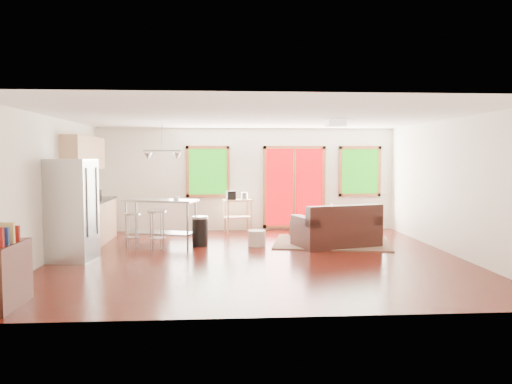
{
  "coord_description": "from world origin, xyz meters",
  "views": [
    {
      "loc": [
        -0.65,
        -9.15,
        1.86
      ],
      "look_at": [
        0.0,
        0.3,
        1.2
      ],
      "focal_mm": 35.0,
      "sensor_mm": 36.0,
      "label": 1
    }
  ],
  "objects": [
    {
      "name": "book",
      "position": [
        2.11,
        1.93,
        0.55
      ],
      "size": [
        0.23,
        0.04,
        0.3
      ],
      "primitive_type": "imported",
      "rotation": [
        0.0,
        0.0,
        0.05
      ],
      "color": "maroon",
      "rests_on": "coffee_table"
    },
    {
      "name": "bar_stool_b",
      "position": [
        -1.95,
        0.86,
        0.6
      ],
      "size": [
        0.49,
        0.49,
        0.81
      ],
      "rotation": [
        0.0,
        0.0,
        0.36
      ],
      "color": "#B7BABC",
      "rests_on": "floor"
    },
    {
      "name": "front_wall",
      "position": [
        0.0,
        -3.51,
        1.3
      ],
      "size": [
        7.5,
        0.02,
        2.6
      ],
      "primitive_type": "cube",
      "color": "silver",
      "rests_on": "ground"
    },
    {
      "name": "trash_can",
      "position": [
        -1.11,
        1.27,
        0.32
      ],
      "size": [
        0.4,
        0.4,
        0.63
      ],
      "rotation": [
        0.0,
        0.0,
        0.18
      ],
      "color": "black",
      "rests_on": "floor"
    },
    {
      "name": "coffee_table",
      "position": [
        1.73,
        1.99,
        0.3
      ],
      "size": [
        0.93,
        0.61,
        0.35
      ],
      "rotation": [
        0.0,
        0.0,
        0.09
      ],
      "color": "#34160E",
      "rests_on": "floor"
    },
    {
      "name": "floor",
      "position": [
        0.0,
        0.0,
        -0.01
      ],
      "size": [
        7.5,
        7.0,
        0.02
      ],
      "primitive_type": "cube",
      "color": "#340B07",
      "rests_on": "ground"
    },
    {
      "name": "back_wall",
      "position": [
        0.0,
        3.51,
        1.3
      ],
      "size": [
        7.5,
        0.02,
        2.6
      ],
      "primitive_type": "cube",
      "color": "silver",
      "rests_on": "ground"
    },
    {
      "name": "french_doors",
      "position": [
        1.2,
        3.46,
        1.1
      ],
      "size": [
        1.6,
        0.05,
        2.1
      ],
      "color": "#AD0004",
      "rests_on": "back_wall"
    },
    {
      "name": "rug",
      "position": [
        1.72,
        1.42,
        0.01
      ],
      "size": [
        2.75,
        2.32,
        0.02
      ],
      "primitive_type": "cube",
      "rotation": [
        0.0,
        0.0,
        -0.2
      ],
      "color": "#49583A",
      "rests_on": "floor"
    },
    {
      "name": "right_wall",
      "position": [
        3.76,
        0.0,
        1.3
      ],
      "size": [
        0.02,
        7.0,
        2.6
      ],
      "primitive_type": "cube",
      "color": "silver",
      "rests_on": "ground"
    },
    {
      "name": "loveseat",
      "position": [
        1.75,
        1.02,
        0.35
      ],
      "size": [
        1.87,
        1.38,
        0.89
      ],
      "rotation": [
        0.0,
        0.0,
        0.28
      ],
      "color": "black",
      "rests_on": "floor"
    },
    {
      "name": "vase",
      "position": [
        1.84,
        2.04,
        0.51
      ],
      "size": [
        0.17,
        0.18,
        0.29
      ],
      "rotation": [
        0.0,
        0.0,
        0.0
      ],
      "color": "silver",
      "rests_on": "coffee_table"
    },
    {
      "name": "window_right",
      "position": [
        2.9,
        3.46,
        1.5
      ],
      "size": [
        1.1,
        0.05,
        1.3
      ],
      "color": "#12540A",
      "rests_on": "back_wall"
    },
    {
      "name": "refrigerator",
      "position": [
        -3.33,
        -0.05,
        0.92
      ],
      "size": [
        0.82,
        0.8,
        1.83
      ],
      "rotation": [
        0.0,
        0.0,
        -0.13
      ],
      "color": "#B7BABC",
      "rests_on": "floor"
    },
    {
      "name": "armchair",
      "position": [
        2.33,
        2.25,
        0.43
      ],
      "size": [
        0.92,
        0.87,
        0.85
      ],
      "primitive_type": "imported",
      "rotation": [
        0.0,
        0.0,
        3.02
      ],
      "color": "black",
      "rests_on": "floor"
    },
    {
      "name": "window_left",
      "position": [
        -1.0,
        3.46,
        1.5
      ],
      "size": [
        1.1,
        0.05,
        1.3
      ],
      "color": "#12540A",
      "rests_on": "back_wall"
    },
    {
      "name": "bar_stool_a",
      "position": [
        -2.5,
        1.16,
        0.54
      ],
      "size": [
        0.34,
        0.34,
        0.72
      ],
      "rotation": [
        0.0,
        0.0,
        -0.01
      ],
      "color": "#B7BABC",
      "rests_on": "floor"
    },
    {
      "name": "ceiling",
      "position": [
        0.0,
        0.0,
        2.61
      ],
      "size": [
        7.5,
        7.0,
        0.02
      ],
      "primitive_type": "cube",
      "color": "white",
      "rests_on": "ground"
    },
    {
      "name": "bookshelf",
      "position": [
        -3.35,
        -2.87,
        0.42
      ],
      "size": [
        0.36,
        0.9,
        1.06
      ],
      "rotation": [
        0.0,
        0.0,
        -0.01
      ],
      "color": "#34160E",
      "rests_on": "floor"
    },
    {
      "name": "kitchen_cart",
      "position": [
        -0.28,
        3.09,
        0.71
      ],
      "size": [
        0.75,
        0.56,
        1.03
      ],
      "rotation": [
        0.0,
        0.0,
        0.21
      ],
      "color": "tan",
      "rests_on": "floor"
    },
    {
      "name": "left_wall",
      "position": [
        -3.76,
        0.0,
        1.3
      ],
      "size": [
        0.02,
        7.0,
        2.6
      ],
      "primitive_type": "cube",
      "color": "silver",
      "rests_on": "ground"
    },
    {
      "name": "pouf",
      "position": [
        0.08,
        1.2,
        0.16
      ],
      "size": [
        0.46,
        0.46,
        0.33
      ],
      "primitive_type": "cylinder",
      "rotation": [
        0.0,
        0.0,
        0.26
      ],
      "color": "beige",
      "rests_on": "floor"
    },
    {
      "name": "cabinets",
      "position": [
        -3.49,
        1.7,
        0.93
      ],
      "size": [
        0.64,
        2.24,
        2.3
      ],
      "color": "tan",
      "rests_on": "floor"
    },
    {
      "name": "ottoman",
      "position": [
        1.26,
        2.27,
        0.18
      ],
      "size": [
        0.65,
        0.65,
        0.36
      ],
      "primitive_type": "cube",
      "rotation": [
        0.0,
        0.0,
        0.23
      ],
      "color": "black",
      "rests_on": "floor"
    },
    {
      "name": "pendant_light",
      "position": [
        -1.9,
        1.5,
        1.9
      ],
      "size": [
        0.8,
        0.18,
        0.79
      ],
      "color": "gray",
      "rests_on": "ceiling"
    },
    {
      "name": "island",
      "position": [
        -1.95,
        1.5,
        0.66
      ],
      "size": [
        1.64,
        1.04,
        0.97
      ],
      "rotation": [
        0.0,
        0.0,
        -0.31
      ],
      "color": "#B7BABC",
      "rests_on": "floor"
    },
    {
      "name": "cup",
      "position": [
        -1.61,
        1.35,
        1.01
      ],
      "size": [
        0.14,
        0.11,
        0.13
      ],
      "primitive_type": "imported",
      "rotation": [
        0.0,
        0.0,
        0.09
      ],
      "color": "white",
      "rests_on": "island"
    },
    {
      "name": "ceiling_flush",
      "position": [
        1.6,
        0.6,
        2.53
      ],
      "size": [
        0.35,
        0.35,
        0.12
      ],
      "primitive_type": "cube",
      "color": "white",
      "rests_on": "ceiling"
    }
  ]
}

